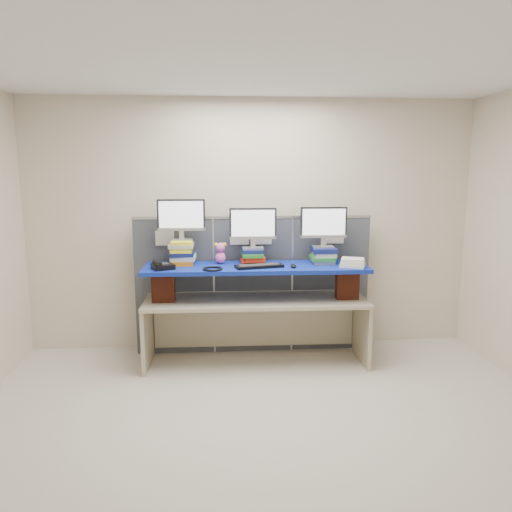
{
  "coord_description": "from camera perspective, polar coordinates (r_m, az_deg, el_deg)",
  "views": [
    {
      "loc": [
        -0.38,
        -3.59,
        2.06
      ],
      "look_at": [
        0.0,
        1.41,
        1.15
      ],
      "focal_mm": 35.0,
      "sensor_mm": 36.0,
      "label": 1
    }
  ],
  "objects": [
    {
      "name": "headset",
      "position": [
        4.92,
        -4.98,
        -1.47
      ],
      "size": [
        0.21,
        0.21,
        0.02
      ],
      "primitive_type": "torus",
      "rotation": [
        0.0,
        0.0,
        -0.06
      ],
      "color": "black",
      "rests_on": "blue_board"
    },
    {
      "name": "book_stack_left",
      "position": [
        5.22,
        -8.43,
        0.4
      ],
      "size": [
        0.27,
        0.31,
        0.25
      ],
      "color": "orange",
      "rests_on": "blue_board"
    },
    {
      "name": "blue_board",
      "position": [
        5.12,
        -0.0,
        -1.33
      ],
      "size": [
        2.3,
        0.61,
        0.04
      ],
      "primitive_type": "cube",
      "rotation": [
        0.0,
        0.0,
        -0.02
      ],
      "color": "navy",
      "rests_on": "brick_pier_left"
    },
    {
      "name": "brick_pier_left",
      "position": [
        5.14,
        -10.54,
        -3.47
      ],
      "size": [
        0.23,
        0.13,
        0.31
      ],
      "primitive_type": "cube",
      "rotation": [
        0.0,
        0.0,
        -0.02
      ],
      "color": "maroon",
      "rests_on": "desk"
    },
    {
      "name": "desk_phone",
      "position": [
        5.02,
        -10.66,
        -1.13
      ],
      "size": [
        0.25,
        0.25,
        0.08
      ],
      "rotation": [
        0.0,
        0.0,
        0.43
      ],
      "color": "black",
      "rests_on": "blue_board"
    },
    {
      "name": "desk",
      "position": [
        5.24,
        -0.0,
        -6.4
      ],
      "size": [
        2.31,
        0.71,
        0.7
      ],
      "rotation": [
        0.0,
        0.0,
        -0.02
      ],
      "color": "#B7AA8B",
      "rests_on": "ground"
    },
    {
      "name": "monitor_left",
      "position": [
        5.17,
        -8.54,
        4.42
      ],
      "size": [
        0.49,
        0.14,
        0.42
      ],
      "rotation": [
        0.0,
        0.0,
        -0.02
      ],
      "color": "#A3A3A8",
      "rests_on": "book_stack_left"
    },
    {
      "name": "book_stack_right",
      "position": [
        5.31,
        7.67,
        0.14
      ],
      "size": [
        0.26,
        0.31,
        0.16
      ],
      "color": "#B9B7B0",
      "rests_on": "blue_board"
    },
    {
      "name": "monitor_right",
      "position": [
        5.26,
        7.73,
        3.59
      ],
      "size": [
        0.49,
        0.14,
        0.42
      ],
      "rotation": [
        0.0,
        0.0,
        -0.02
      ],
      "color": "#A3A3A8",
      "rests_on": "book_stack_right"
    },
    {
      "name": "mouse",
      "position": [
        5.03,
        4.29,
        -1.14
      ],
      "size": [
        0.08,
        0.12,
        0.03
      ],
      "primitive_type": "ellipsoid",
      "rotation": [
        0.0,
        0.0,
        -0.26
      ],
      "color": "black",
      "rests_on": "blue_board"
    },
    {
      "name": "binder_stack",
      "position": [
        5.14,
        10.99,
        -0.76
      ],
      "size": [
        0.29,
        0.27,
        0.09
      ],
      "rotation": [
        0.0,
        0.0,
        -0.36
      ],
      "color": "white",
      "rests_on": "blue_board"
    },
    {
      "name": "plush_toy",
      "position": [
        5.21,
        -4.09,
        0.36
      ],
      "size": [
        0.13,
        0.1,
        0.22
      ],
      "rotation": [
        0.0,
        0.0,
        -0.16
      ],
      "color": "#FF61B8",
      "rests_on": "blue_board"
    },
    {
      "name": "keyboard",
      "position": [
        5.02,
        0.37,
        -1.15
      ],
      "size": [
        0.5,
        0.26,
        0.03
      ],
      "rotation": [
        0.0,
        0.0,
        0.22
      ],
      "color": "black",
      "rests_on": "blue_board"
    },
    {
      "name": "monitor_center",
      "position": [
        5.17,
        -0.35,
        3.49
      ],
      "size": [
        0.49,
        0.14,
        0.42
      ],
      "rotation": [
        0.0,
        0.0,
        -0.02
      ],
      "color": "#A3A3A8",
      "rests_on": "book_stack_center"
    },
    {
      "name": "cubicle_partition",
      "position": [
        5.54,
        -0.34,
        -3.23
      ],
      "size": [
        2.6,
        0.06,
        1.53
      ],
      "color": "#3E4249",
      "rests_on": "ground"
    },
    {
      "name": "room",
      "position": [
        3.67,
        1.62,
        -0.12
      ],
      "size": [
        5.0,
        4.0,
        2.8
      ],
      "color": "beige",
      "rests_on": "ground"
    },
    {
      "name": "book_stack_center",
      "position": [
        5.21,
        -0.37,
        -0.02
      ],
      "size": [
        0.25,
        0.31,
        0.16
      ],
      "color": "red",
      "rests_on": "blue_board"
    },
    {
      "name": "brick_pier_right",
      "position": [
        5.25,
        10.38,
        -3.18
      ],
      "size": [
        0.23,
        0.13,
        0.31
      ],
      "primitive_type": "cube",
      "rotation": [
        0.0,
        0.0,
        -0.02
      ],
      "color": "maroon",
      "rests_on": "desk"
    }
  ]
}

